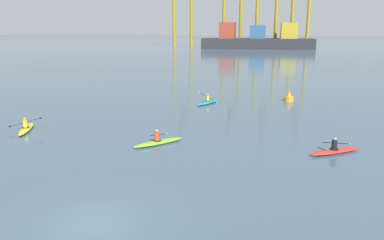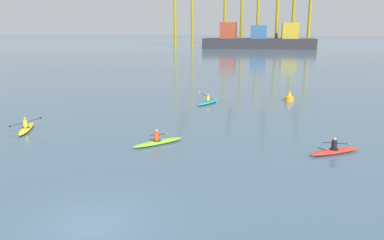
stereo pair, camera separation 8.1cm
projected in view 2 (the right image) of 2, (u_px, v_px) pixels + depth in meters
ground_plane at (92, 224)px, 13.55m from camera, size 800.00×800.00×0.00m
container_barge at (258, 40)px, 134.25m from camera, size 38.81×10.74×9.10m
gantry_crane_west_mid at (234, 0)px, 144.22m from camera, size 7.69×19.76×33.55m
gantry_crane_east at (303, 0)px, 139.35m from camera, size 7.05×18.85×35.04m
channel_buoy at (289, 97)px, 36.62m from camera, size 0.90×0.90×1.00m
kayak_red at (335, 151)px, 21.22m from camera, size 3.18×2.35×0.95m
kayak_yellow at (26, 128)px, 26.00m from camera, size 2.12×3.40×0.95m
kayak_teal at (209, 102)px, 35.35m from camera, size 2.07×3.30×1.07m
kayak_lime at (158, 142)px, 22.91m from camera, size 2.79×2.87×0.98m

